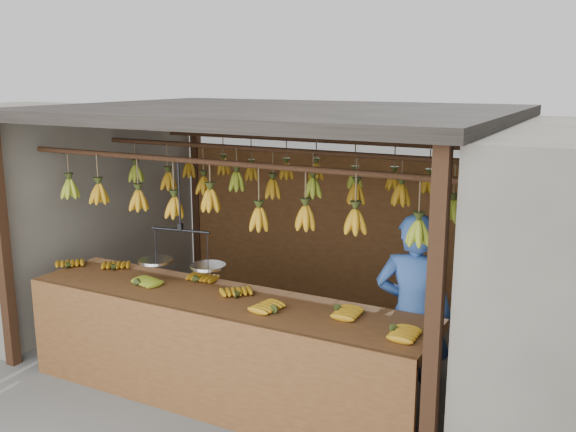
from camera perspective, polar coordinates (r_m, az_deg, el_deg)
The scene contains 8 objects.
ground at distance 6.62m, azimuth -1.25°, elevation -11.56°, with size 80.00×80.00×0.00m, color #5B5B57.
stall at distance 6.37m, azimuth 0.12°, elevation 5.95°, with size 4.30×3.30×2.40m.
neighbor_left at distance 8.56m, azimuth -22.80°, elevation 1.08°, with size 3.00×3.00×2.30m, color slate.
counter at distance 5.32m, azimuth -6.70°, elevation -9.50°, with size 3.64×0.81×0.96m.
hanging_bananas at distance 6.14m, azimuth -1.27°, elevation 2.42°, with size 3.61×2.24×0.40m.
balance_scale at distance 5.62m, azimuth -9.44°, elevation -3.75°, with size 0.79×0.38×0.92m.
vendor at distance 5.20m, azimuth 11.07°, elevation -8.70°, with size 0.61×0.40×1.67m, color #3359A5.
bag_bundles at distance 6.90m, azimuth 18.65°, elevation -2.36°, with size 0.08×0.26×1.24m.
Camera 1 is at (2.97, -5.27, 2.69)m, focal length 40.00 mm.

